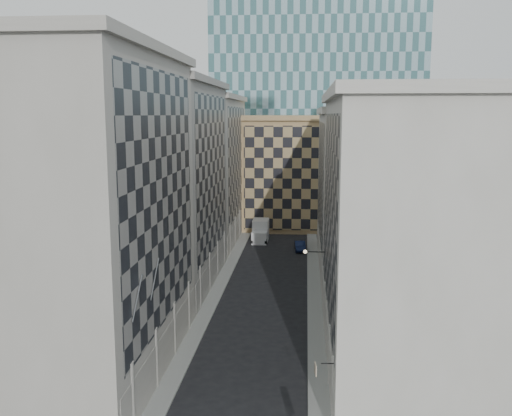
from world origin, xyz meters
The scene contains 14 objects.
sidewalk_west centered at (-5.25, 30.00, 0.07)m, with size 1.50×100.00×0.15m, color gray.
sidewalk_east centered at (5.25, 30.00, 0.07)m, with size 1.50×100.00×0.15m, color gray.
bldg_left_a centered at (-10.88, 11.00, 11.82)m, with size 10.80×22.80×23.70m.
bldg_left_b centered at (-10.88, 33.00, 11.32)m, with size 10.80×22.80×22.70m.
bldg_left_c centered at (-10.88, 55.00, 10.83)m, with size 10.80×22.80×21.70m.
bldg_right_a centered at (10.88, 15.00, 10.32)m, with size 10.80×26.80×20.70m.
bldg_right_b centered at (10.89, 42.00, 9.85)m, with size 10.80×28.80×19.70m.
tan_block centered at (2.00, 67.90, 9.44)m, with size 16.80×14.80×18.80m.
church_tower centered at (0.00, 82.00, 26.95)m, with size 7.20×7.20×51.50m.
flagpoles_left centered at (-5.90, 6.00, 8.00)m, with size 0.10×6.33×2.33m.
bracket_lamp centered at (4.38, 24.00, 6.20)m, with size 1.98×0.36×0.36m.
box_truck centered at (-2.58, 55.96, 1.37)m, with size 2.35×5.75×3.15m.
dark_car centered at (3.50, 50.09, 0.68)m, with size 1.45×4.15×1.37m, color #0E1735.
shop_sign centered at (4.97, 4.07, 3.84)m, with size 1.16×0.68×0.76m.
Camera 1 is at (4.14, -28.36, 18.93)m, focal length 40.00 mm.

